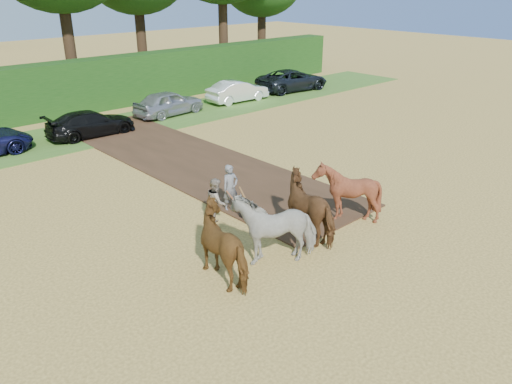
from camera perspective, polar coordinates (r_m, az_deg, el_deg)
ground at (r=16.15m, az=2.70°, el=-3.77°), size 120.00×120.00×0.00m
earth_strip at (r=21.98m, az=-7.59°, el=3.60°), size 4.50×17.00×0.05m
grass_verge at (r=27.16m, az=-18.93°, el=6.32°), size 50.00×5.00×0.03m
hedgerow at (r=30.90m, az=-22.89°, el=10.54°), size 46.00×1.60×3.00m
spectator_near at (r=15.90m, az=-4.56°, el=-1.12°), size 0.94×0.97×1.58m
plough_team at (r=14.62m, az=4.20°, el=-2.58°), size 6.50×4.56×1.96m
parked_cars at (r=27.68m, az=-15.97°, el=8.46°), size 36.08×3.36×1.47m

